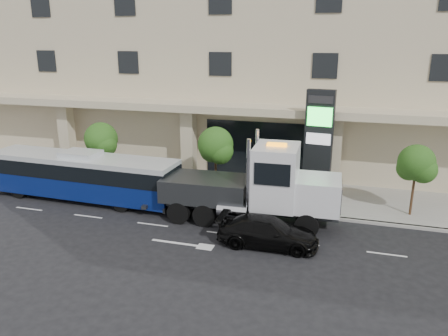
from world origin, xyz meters
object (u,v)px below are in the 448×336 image
object	(u,v)px
signage_pylon	(318,144)
black_sedan	(268,232)
tow_truck	(257,187)
city_bus	(83,175)

from	to	relation	value
signage_pylon	black_sedan	bearing A→B (deg)	-96.95
tow_truck	black_sedan	bearing A→B (deg)	-68.97
city_bus	signage_pylon	size ratio (longest dim) A/B	1.85
tow_truck	signage_pylon	distance (m)	5.53
city_bus	black_sedan	distance (m)	12.61
black_sedan	signage_pylon	size ratio (longest dim) A/B	0.73
signage_pylon	city_bus	bearing A→B (deg)	-157.49
city_bus	tow_truck	size ratio (longest dim) A/B	1.13
city_bus	tow_truck	xyz separation A→B (m)	(11.11, -0.45, 0.45)
black_sedan	signage_pylon	bearing A→B (deg)	-14.28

